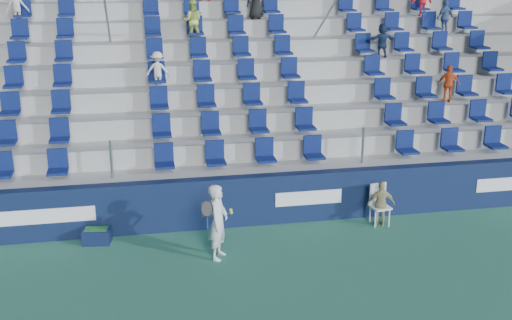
# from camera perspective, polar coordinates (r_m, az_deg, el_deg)

# --- Properties ---
(ground) EXTENTS (70.00, 70.00, 0.00)m
(ground) POSITION_cam_1_polar(r_m,az_deg,el_deg) (12.49, 1.50, -11.46)
(ground) COLOR #2F6E54
(ground) RESTS_ON ground
(sponsor_wall) EXTENTS (24.00, 0.32, 1.20)m
(sponsor_wall) POSITION_cam_1_polar(r_m,az_deg,el_deg) (15.02, -0.99, -3.63)
(sponsor_wall) COLOR #101B3B
(sponsor_wall) RESTS_ON ground
(grandstand) EXTENTS (24.00, 8.17, 6.63)m
(grandstand) POSITION_cam_1_polar(r_m,az_deg,el_deg) (19.42, -3.56, 6.10)
(grandstand) COLOR #A3A29D
(grandstand) RESTS_ON ground
(tennis_player) EXTENTS (0.70, 0.70, 1.63)m
(tennis_player) POSITION_cam_1_polar(r_m,az_deg,el_deg) (13.36, -3.39, -5.50)
(tennis_player) COLOR silver
(tennis_player) RESTS_ON ground
(line_judge_chair) EXTENTS (0.49, 0.50, 0.97)m
(line_judge_chair) POSITION_cam_1_polar(r_m,az_deg,el_deg) (15.39, 10.86, -3.61)
(line_judge_chair) COLOR white
(line_judge_chair) RESTS_ON ground
(line_judge) EXTENTS (0.67, 0.37, 1.09)m
(line_judge) POSITION_cam_1_polar(r_m,az_deg,el_deg) (15.26, 11.06, -3.84)
(line_judge) COLOR tan
(line_judge) RESTS_ON ground
(ball_bin) EXTENTS (0.65, 0.48, 0.34)m
(ball_bin) POSITION_cam_1_polar(r_m,az_deg,el_deg) (14.68, -13.98, -6.50)
(ball_bin) COLOR #0F193A
(ball_bin) RESTS_ON ground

